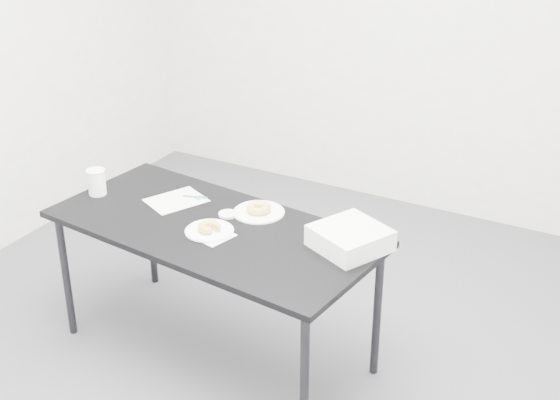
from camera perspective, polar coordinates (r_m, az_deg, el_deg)
The scene contains 14 objects.
floor at distance 4.21m, azimuth -1.28°, elevation -10.47°, with size 4.00×4.00×0.00m, color #48474C.
wall_back at distance 5.34m, azimuth 9.58°, elevation 13.15°, with size 4.00×0.02×2.70m, color white.
table at distance 3.80m, azimuth -4.92°, elevation -2.65°, with size 1.70×0.94×0.74m.
scorecard at distance 4.05m, azimuth -7.61°, elevation -0.02°, with size 0.22×0.28×0.00m, color white.
logo_patch at distance 4.06m, azimuth -5.92°, elevation 0.18°, with size 0.05×0.05×0.00m, color green.
pen at distance 4.06m, azimuth -6.23°, elevation 0.24°, with size 0.01×0.01×0.13m, color #0C8557.
napkin at distance 3.68m, azimuth -4.91°, elevation -2.61°, with size 0.16×0.16×0.00m, color white.
plate_near at distance 3.72m, azimuth -5.19°, elevation -2.26°, with size 0.23×0.23×0.01m, color white.
donut_near at distance 3.71m, azimuth -5.20°, elevation -1.97°, with size 0.11×0.11×0.04m, color gold.
plate_far at distance 3.88m, azimuth -1.56°, elevation -0.90°, with size 0.26×0.26×0.01m, color white.
donut_far at distance 3.87m, azimuth -1.57°, elevation -0.59°, with size 0.12×0.12×0.04m, color gold.
coffee_cup at distance 4.17m, azimuth -13.26°, elevation 1.30°, with size 0.09×0.09×0.14m, color white.
cup_lid at distance 3.87m, azimuth -3.84°, elevation -1.04°, with size 0.09×0.09×0.01m, color white.
bakery_box at distance 3.56m, azimuth 5.15°, elevation -2.79°, with size 0.30×0.30×0.10m, color white.
Camera 1 is at (1.71, -2.93, 2.49)m, focal length 50.00 mm.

